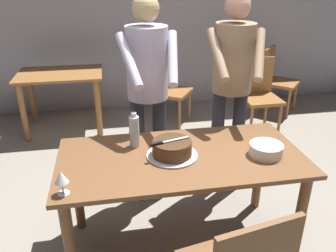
% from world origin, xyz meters
% --- Properties ---
extents(ground_plane, '(14.00, 14.00, 0.00)m').
position_xyz_m(ground_plane, '(0.00, 0.00, 0.00)').
color(ground_plane, gray).
extents(back_wall, '(10.00, 0.12, 2.70)m').
position_xyz_m(back_wall, '(0.00, 2.95, 1.35)').
color(back_wall, '#ADA8B2').
rests_on(back_wall, ground_plane).
extents(main_dining_table, '(1.62, 0.79, 0.75)m').
position_xyz_m(main_dining_table, '(0.00, 0.00, 0.63)').
color(main_dining_table, brown).
rests_on(main_dining_table, ground_plane).
extents(cake_on_platter, '(0.34, 0.34, 0.11)m').
position_xyz_m(cake_on_platter, '(-0.06, 0.01, 0.80)').
color(cake_on_platter, silver).
rests_on(cake_on_platter, main_dining_table).
extents(cake_knife, '(0.27, 0.09, 0.02)m').
position_xyz_m(cake_knife, '(-0.13, -0.01, 0.87)').
color(cake_knife, silver).
rests_on(cake_knife, cake_on_platter).
extents(plate_stack, '(0.22, 0.22, 0.08)m').
position_xyz_m(plate_stack, '(0.55, -0.09, 0.79)').
color(plate_stack, white).
rests_on(plate_stack, main_dining_table).
extents(wine_glass_near, '(0.08, 0.08, 0.14)m').
position_xyz_m(wine_glass_near, '(-0.73, -0.30, 0.85)').
color(wine_glass_near, silver).
rests_on(wine_glass_near, main_dining_table).
extents(water_bottle, '(0.07, 0.07, 0.25)m').
position_xyz_m(water_bottle, '(-0.29, 0.19, 0.86)').
color(water_bottle, silver).
rests_on(water_bottle, main_dining_table).
extents(person_cutting_cake, '(0.47, 0.56, 1.72)m').
position_xyz_m(person_cutting_cake, '(-0.14, 0.61, 1.08)').
color(person_cutting_cake, '#2D2D38').
rests_on(person_cutting_cake, ground_plane).
extents(person_standing_beside, '(0.46, 0.57, 1.72)m').
position_xyz_m(person_standing_beside, '(0.56, 0.64, 1.08)').
color(person_standing_beside, '#2D2D38').
rests_on(person_standing_beside, ground_plane).
extents(background_table, '(1.00, 0.70, 0.74)m').
position_xyz_m(background_table, '(-1.01, 2.25, 0.58)').
color(background_table, '#9E6633').
rests_on(background_table, ground_plane).
extents(background_chair_0, '(0.61, 0.61, 0.90)m').
position_xyz_m(background_chair_0, '(0.29, 2.24, 0.49)').
color(background_chair_0, '#9E6633').
rests_on(background_chair_0, ground_plane).
extents(background_chair_1, '(0.62, 0.62, 0.90)m').
position_xyz_m(background_chair_1, '(1.87, 2.37, 0.49)').
color(background_chair_1, '#9E6633').
rests_on(background_chair_1, ground_plane).
extents(background_chair_2, '(0.44, 0.44, 0.90)m').
position_xyz_m(background_chair_2, '(1.37, 1.81, 0.49)').
color(background_chair_2, '#9E6633').
rests_on(background_chair_2, ground_plane).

